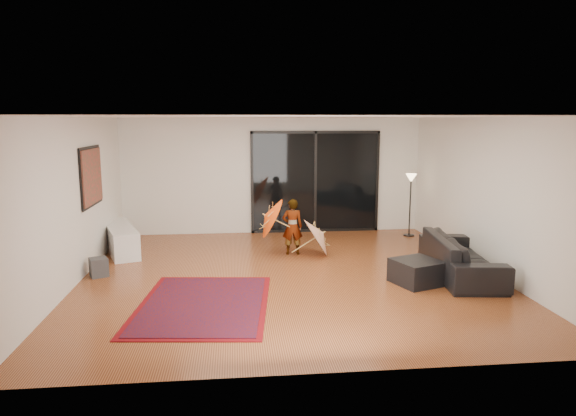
{
  "coord_description": "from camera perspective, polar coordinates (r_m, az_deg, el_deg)",
  "views": [
    {
      "loc": [
        -0.9,
        -8.49,
        2.65
      ],
      "look_at": [
        0.04,
        0.48,
        1.1
      ],
      "focal_mm": 32.0,
      "sensor_mm": 36.0,
      "label": 1
    }
  ],
  "objects": [
    {
      "name": "wall_front",
      "position": [
        5.24,
        4.16,
        -4.65
      ],
      "size": [
        7.0,
        0.0,
        7.0
      ],
      "primitive_type": "plane",
      "rotation": [
        -1.57,
        0.0,
        0.0
      ],
      "color": "silver",
      "rests_on": "floor"
    },
    {
      "name": "sliding_door",
      "position": [
        12.2,
        3.05,
        2.91
      ],
      "size": [
        3.06,
        0.07,
        2.4
      ],
      "color": "black",
      "rests_on": "wall_back"
    },
    {
      "name": "parasol_white",
      "position": [
        10.14,
        3.95,
        -2.49
      ],
      "size": [
        0.61,
        0.85,
        0.94
      ],
      "rotation": [
        0.0,
        1.01,
        0.0
      ],
      "color": "silver",
      "rests_on": "floor"
    },
    {
      "name": "painting",
      "position": [
        9.88,
        -20.99,
        3.29
      ],
      "size": [
        0.04,
        1.28,
        1.08
      ],
      "color": "black",
      "rests_on": "wall_left"
    },
    {
      "name": "ceiling",
      "position": [
        8.54,
        0.1,
        10.08
      ],
      "size": [
        7.0,
        7.0,
        0.0
      ],
      "primitive_type": "plane",
      "rotation": [
        3.14,
        0.0,
        0.0
      ],
      "color": "white",
      "rests_on": "wall_back"
    },
    {
      "name": "media_console",
      "position": [
        11.02,
        -18.15,
        -3.23
      ],
      "size": [
        1.11,
        1.98,
        0.54
      ],
      "primitive_type": "cube",
      "rotation": [
        0.0,
        0.0,
        0.35
      ],
      "color": "white",
      "rests_on": "floor"
    },
    {
      "name": "child",
      "position": [
        10.19,
        0.49,
        -2.09
      ],
      "size": [
        0.41,
        0.27,
        1.12
      ],
      "primitive_type": "imported",
      "rotation": [
        0.0,
        0.0,
        3.13
      ],
      "color": "#999999",
      "rests_on": "floor"
    },
    {
      "name": "ottoman",
      "position": [
        8.72,
        14.13,
        -6.9
      ],
      "size": [
        0.89,
        0.89,
        0.4
      ],
      "primitive_type": "cube",
      "rotation": [
        0.0,
        0.0,
        0.36
      ],
      "color": "black",
      "rests_on": "floor"
    },
    {
      "name": "speaker",
      "position": [
        9.43,
        -20.28,
        -6.19
      ],
      "size": [
        0.37,
        0.37,
        0.32
      ],
      "primitive_type": "cube",
      "rotation": [
        0.0,
        0.0,
        0.43
      ],
      "color": "#424244",
      "rests_on": "floor"
    },
    {
      "name": "floor_lamp",
      "position": [
        12.05,
        13.48,
        2.28
      ],
      "size": [
        0.25,
        0.25,
        1.44
      ],
      "color": "black",
      "rests_on": "floor"
    },
    {
      "name": "wall_left",
      "position": [
        8.98,
        -22.71,
        0.66
      ],
      "size": [
        0.0,
        7.0,
        7.0
      ],
      "primitive_type": "plane",
      "rotation": [
        1.57,
        0.0,
        1.57
      ],
      "color": "silver",
      "rests_on": "floor"
    },
    {
      "name": "wall_back",
      "position": [
        12.1,
        -1.66,
        3.58
      ],
      "size": [
        7.0,
        0.0,
        7.0
      ],
      "primitive_type": "plane",
      "rotation": [
        1.57,
        0.0,
        0.0
      ],
      "color": "silver",
      "rests_on": "floor"
    },
    {
      "name": "parasol_orange",
      "position": [
        10.06,
        -2.59,
        -1.24
      ],
      "size": [
        0.54,
        0.84,
        0.87
      ],
      "rotation": [
        0.0,
        -1.09,
        0.0
      ],
      "color": "#EE490C",
      "rests_on": "child"
    },
    {
      "name": "persian_rug",
      "position": [
        7.69,
        -9.38,
        -10.48
      ],
      "size": [
        2.11,
        2.75,
        0.02
      ],
      "rotation": [
        0.0,
        0.0,
        -0.11
      ],
      "color": "#63080D",
      "rests_on": "floor"
    },
    {
      "name": "floor",
      "position": [
        8.95,
        0.09,
        -7.49
      ],
      "size": [
        7.0,
        7.0,
        0.0
      ],
      "primitive_type": "plane",
      "color": "#9B512A",
      "rests_on": "ground"
    },
    {
      "name": "sofa",
      "position": [
        9.35,
        18.64,
        -5.08
      ],
      "size": [
        1.19,
        2.42,
        0.68
      ],
      "primitive_type": "imported",
      "rotation": [
        0.0,
        0.0,
        1.45
      ],
      "color": "black",
      "rests_on": "floor"
    },
    {
      "name": "wall_right",
      "position": [
        9.66,
        21.23,
        1.34
      ],
      "size": [
        0.0,
        7.0,
        7.0
      ],
      "primitive_type": "plane",
      "rotation": [
        1.57,
        0.0,
        -1.57
      ],
      "color": "silver",
      "rests_on": "floor"
    }
  ]
}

